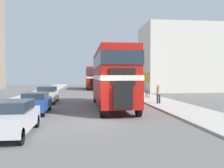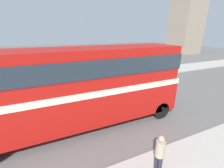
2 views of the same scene
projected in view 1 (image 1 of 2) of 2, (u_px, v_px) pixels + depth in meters
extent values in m
plane|color=slate|center=(94.00, 121.00, 13.81)|extent=(120.00, 120.00, 0.00)
cube|color=#B7B2A8|center=(209.00, 118.00, 14.58)|extent=(3.50, 120.00, 0.12)
cube|color=#B2140F|center=(112.00, 90.00, 19.82)|extent=(2.54, 10.82, 1.74)
cube|color=beige|center=(112.00, 77.00, 19.79)|extent=(2.56, 10.87, 0.32)
cube|color=#B2140F|center=(112.00, 63.00, 19.75)|extent=(2.49, 10.60, 1.90)
cube|color=#232D38|center=(112.00, 62.00, 19.75)|extent=(2.56, 10.71, 0.86)
cube|color=black|center=(123.00, 97.00, 14.35)|extent=(1.14, 0.20, 1.39)
cube|color=black|center=(123.00, 77.00, 14.46)|extent=(1.52, 0.12, 1.01)
cylinder|color=black|center=(102.00, 109.00, 15.20)|extent=(0.28, 1.07, 1.07)
cylinder|color=black|center=(138.00, 108.00, 15.46)|extent=(0.28, 1.07, 1.07)
cylinder|color=black|center=(95.00, 97.00, 24.13)|extent=(0.28, 1.07, 1.07)
cylinder|color=black|center=(118.00, 96.00, 24.39)|extent=(0.28, 1.07, 1.07)
cube|color=#B2140F|center=(92.00, 82.00, 48.02)|extent=(2.44, 10.07, 1.61)
cube|color=beige|center=(92.00, 77.00, 47.99)|extent=(2.47, 10.12, 0.29)
cube|color=#B2140F|center=(92.00, 72.00, 47.95)|extent=(2.39, 9.87, 1.76)
cube|color=#232D38|center=(92.00, 72.00, 47.95)|extent=(2.47, 9.97, 0.79)
cube|color=black|center=(94.00, 84.00, 42.92)|extent=(1.10, 0.20, 1.29)
cube|color=black|center=(94.00, 77.00, 43.03)|extent=(1.47, 0.12, 0.94)
cylinder|color=black|center=(87.00, 87.00, 43.77)|extent=(0.28, 1.07, 1.07)
cylinder|color=black|center=(99.00, 87.00, 44.02)|extent=(0.28, 1.07, 1.07)
cylinder|color=black|center=(87.00, 86.00, 51.96)|extent=(0.28, 1.07, 1.07)
cylinder|color=black|center=(97.00, 86.00, 52.20)|extent=(0.28, 1.07, 1.07)
cube|color=silver|center=(10.00, 120.00, 10.55)|extent=(1.79, 4.05, 0.73)
cube|color=#232D38|center=(11.00, 106.00, 10.69)|extent=(1.58, 2.11, 0.44)
cylinder|color=black|center=(20.00, 136.00, 9.08)|extent=(0.20, 0.64, 0.64)
cylinder|color=black|center=(3.00, 122.00, 12.03)|extent=(0.20, 0.64, 0.64)
cylinder|color=black|center=(37.00, 121.00, 12.22)|extent=(0.20, 0.64, 0.64)
cube|color=#1E479E|center=(35.00, 104.00, 16.83)|extent=(1.69, 4.01, 0.70)
cube|color=#232D38|center=(36.00, 96.00, 16.97)|extent=(1.49, 2.08, 0.41)
cylinder|color=black|center=(18.00, 112.00, 15.21)|extent=(0.20, 0.64, 0.64)
cylinder|color=black|center=(43.00, 112.00, 15.38)|extent=(0.20, 0.64, 0.64)
cylinder|color=black|center=(29.00, 106.00, 18.30)|extent=(0.20, 0.64, 0.64)
cylinder|color=black|center=(50.00, 106.00, 18.47)|extent=(0.20, 0.64, 0.64)
cube|color=beige|center=(47.00, 96.00, 23.37)|extent=(1.76, 3.99, 0.77)
cube|color=#232D38|center=(47.00, 89.00, 23.50)|extent=(1.55, 2.07, 0.48)
cylinder|color=black|center=(35.00, 101.00, 21.75)|extent=(0.20, 0.64, 0.64)
cylinder|color=black|center=(54.00, 101.00, 21.93)|extent=(0.20, 0.64, 0.64)
cylinder|color=black|center=(41.00, 98.00, 24.82)|extent=(0.20, 0.64, 0.64)
cylinder|color=black|center=(57.00, 98.00, 25.00)|extent=(0.20, 0.64, 0.64)
cylinder|color=#282833|center=(157.00, 99.00, 21.87)|extent=(0.15, 0.15, 0.81)
cylinder|color=#282833|center=(160.00, 99.00, 21.89)|extent=(0.15, 0.15, 0.81)
cylinder|color=tan|center=(159.00, 91.00, 21.86)|extent=(0.34, 0.34, 0.64)
sphere|color=tan|center=(159.00, 86.00, 21.84)|extent=(0.22, 0.22, 0.22)
torus|color=black|center=(149.00, 95.00, 26.97)|extent=(0.05, 0.71, 0.71)
torus|color=black|center=(146.00, 94.00, 28.01)|extent=(0.05, 0.71, 0.71)
cylinder|color=black|center=(147.00, 93.00, 27.48)|extent=(0.04, 1.06, 0.34)
cylinder|color=black|center=(146.00, 92.00, 27.85)|extent=(0.04, 0.04, 0.43)
cube|color=beige|center=(205.00, 59.00, 41.55)|extent=(20.82, 8.22, 10.77)
cube|color=gold|center=(143.00, 77.00, 40.45)|extent=(0.12, 7.81, 1.29)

